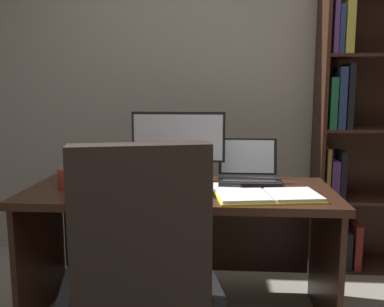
% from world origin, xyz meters
% --- Properties ---
extents(wall_back, '(5.39, 0.12, 2.88)m').
position_xyz_m(wall_back, '(0.00, 1.89, 1.44)').
color(wall_back, '#A89E8E').
rests_on(wall_back, ground).
extents(desk, '(1.67, 0.69, 0.74)m').
position_xyz_m(desk, '(-0.06, 0.96, 0.54)').
color(desk, '#381E14').
rests_on(desk, ground).
extents(bookshelf, '(0.99, 0.33, 2.01)m').
position_xyz_m(bookshelf, '(1.21, 1.66, 0.95)').
color(bookshelf, '#381E14').
rests_on(bookshelf, ground).
extents(office_chair, '(0.68, 0.60, 1.10)m').
position_xyz_m(office_chair, '(-0.13, 0.13, 0.47)').
color(office_chair, black).
rests_on(office_chair, ground).
extents(monitor, '(0.55, 0.16, 0.41)m').
position_xyz_m(monitor, '(-0.09, 1.10, 0.95)').
color(monitor, black).
rests_on(monitor, desk).
extents(laptop, '(0.35, 0.29, 0.24)m').
position_xyz_m(laptop, '(0.33, 1.10, 0.80)').
color(laptop, black).
rests_on(laptop, desk).
extents(keyboard, '(0.42, 0.15, 0.02)m').
position_xyz_m(keyboard, '(-0.09, 0.77, 0.76)').
color(keyboard, black).
rests_on(keyboard, desk).
extents(computer_mouse, '(0.06, 0.10, 0.04)m').
position_xyz_m(computer_mouse, '(-0.39, 0.77, 0.76)').
color(computer_mouse, black).
rests_on(computer_mouse, desk).
extents(reading_stand_with_book, '(0.29, 0.28, 0.16)m').
position_xyz_m(reading_stand_with_book, '(-0.50, 1.17, 0.83)').
color(reading_stand_with_book, black).
rests_on(reading_stand_with_book, desk).
extents(open_binder, '(0.55, 0.34, 0.02)m').
position_xyz_m(open_binder, '(0.40, 0.72, 0.76)').
color(open_binder, yellow).
rests_on(open_binder, desk).
extents(notepad, '(0.16, 0.21, 0.01)m').
position_xyz_m(notepad, '(0.20, 0.90, 0.75)').
color(notepad, white).
rests_on(notepad, desk).
extents(pen, '(0.14, 0.01, 0.01)m').
position_xyz_m(pen, '(0.22, 0.90, 0.76)').
color(pen, black).
rests_on(pen, notepad).
extents(coffee_mug, '(0.08, 0.08, 0.11)m').
position_xyz_m(coffee_mug, '(-0.68, 0.84, 0.80)').
color(coffee_mug, maroon).
rests_on(coffee_mug, desk).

